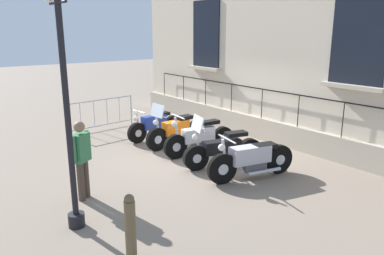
{
  "coord_description": "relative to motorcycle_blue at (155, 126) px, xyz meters",
  "views": [
    {
      "loc": [
        6.19,
        7.49,
        3.28
      ],
      "look_at": [
        0.4,
        0.0,
        0.8
      ],
      "focal_mm": 34.91,
      "sensor_mm": 36.0,
      "label": 1
    }
  ],
  "objects": [
    {
      "name": "ground_plane",
      "position": [
        -0.28,
        2.04,
        -0.42
      ],
      "size": [
        60.0,
        60.0,
        0.0
      ],
      "primitive_type": "plane",
      "color": "gray"
    },
    {
      "name": "building_facade",
      "position": [
        -2.95,
        2.04,
        2.53
      ],
      "size": [
        0.82,
        12.7,
        6.09
      ],
      "color": "beige",
      "rests_on": "ground_plane"
    },
    {
      "name": "motorcycle_blue",
      "position": [
        0.0,
        0.0,
        0.0
      ],
      "size": [
        2.0,
        0.57,
        0.96
      ],
      "color": "black",
      "rests_on": "ground_plane"
    },
    {
      "name": "motorcycle_orange",
      "position": [
        -0.08,
        1.02,
        0.03
      ],
      "size": [
        2.08,
        0.67,
        1.32
      ],
      "color": "black",
      "rests_on": "ground_plane"
    },
    {
      "name": "motorcycle_white",
      "position": [
        -0.17,
        1.98,
        0.02
      ],
      "size": [
        2.18,
        0.62,
        1.14
      ],
      "color": "black",
      "rests_on": "ground_plane"
    },
    {
      "name": "motorcycle_black",
      "position": [
        -0.03,
        3.08,
        0.0
      ],
      "size": [
        2.08,
        0.87,
        1.33
      ],
      "color": "black",
      "rests_on": "ground_plane"
    },
    {
      "name": "motorcycle_silver",
      "position": [
        -0.0,
        4.06,
        0.04
      ],
      "size": [
        2.18,
        0.89,
        1.03
      ],
      "color": "black",
      "rests_on": "ground_plane"
    },
    {
      "name": "lamppost",
      "position": [
        3.95,
        3.73,
        2.39
      ],
      "size": [
        0.34,
        1.04,
        4.04
      ],
      "color": "black",
      "rests_on": "ground_plane"
    },
    {
      "name": "crowd_barrier",
      "position": [
        0.86,
        -2.04,
        0.15
      ],
      "size": [
        2.48,
        0.28,
        1.05
      ],
      "color": "#B7B7BF",
      "rests_on": "ground_plane"
    },
    {
      "name": "bollard",
      "position": [
        3.68,
        5.19,
        0.11
      ],
      "size": [
        0.16,
        0.16,
        1.06
      ],
      "color": "brown",
      "rests_on": "ground_plane"
    },
    {
      "name": "pedestrian_standing",
      "position": [
        3.41,
        2.75,
        0.48
      ],
      "size": [
        0.46,
        0.38,
        1.6
      ],
      "color": "#47382D",
      "rests_on": "ground_plane"
    }
  ]
}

